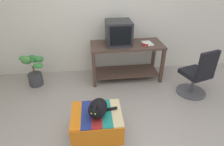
% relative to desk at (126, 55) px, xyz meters
% --- Properties ---
extents(ground_plane, '(14.00, 14.00, 0.00)m').
position_rel_desk_xyz_m(ground_plane, '(-0.35, -1.60, -0.51)').
color(ground_plane, '#9E9389').
extents(back_wall, '(8.00, 0.10, 2.60)m').
position_rel_desk_xyz_m(back_wall, '(-0.35, 0.45, 0.79)').
color(back_wall, silver).
rests_on(back_wall, ground_plane).
extents(desk, '(1.41, 0.63, 0.75)m').
position_rel_desk_xyz_m(desk, '(0.00, 0.00, 0.00)').
color(desk, '#4C382D').
rests_on(desk, ground_plane).
extents(tv_monitor, '(0.48, 0.49, 0.44)m').
position_rel_desk_xyz_m(tv_monitor, '(-0.16, 0.04, 0.45)').
color(tv_monitor, '#28282B').
rests_on(tv_monitor, desk).
extents(keyboard, '(0.41, 0.17, 0.02)m').
position_rel_desk_xyz_m(keyboard, '(-0.17, -0.14, 0.25)').
color(keyboard, '#333338').
rests_on(keyboard, desk).
extents(book, '(0.20, 0.26, 0.02)m').
position_rel_desk_xyz_m(book, '(0.39, -0.04, 0.25)').
color(book, white).
rests_on(book, desk).
extents(ottoman_with_blanket, '(0.66, 0.56, 0.39)m').
position_rel_desk_xyz_m(ottoman_with_blanket, '(-0.65, -1.50, -0.31)').
color(ottoman_with_blanket, tan).
rests_on(ottoman_with_blanket, ground_plane).
extents(cat, '(0.42, 0.39, 0.26)m').
position_rel_desk_xyz_m(cat, '(-0.63, -1.53, -0.02)').
color(cat, black).
rests_on(cat, ottoman_with_blanket).
extents(potted_plant, '(0.44, 0.33, 0.68)m').
position_rel_desk_xyz_m(potted_plant, '(-1.79, -0.09, -0.20)').
color(potted_plant, '#3D3D42').
rests_on(potted_plant, ground_plane).
extents(office_chair, '(0.53, 0.53, 0.89)m').
position_rel_desk_xyz_m(office_chair, '(1.13, -0.72, -0.12)').
color(office_chair, '#4C4C51').
rests_on(office_chair, ground_plane).
extents(stapler, '(0.11, 0.09, 0.04)m').
position_rel_desk_xyz_m(stapler, '(0.32, -0.14, 0.26)').
color(stapler, '#A31E1E').
rests_on(stapler, desk).
extents(pen, '(0.11, 0.10, 0.01)m').
position_rel_desk_xyz_m(pen, '(0.47, 0.08, 0.24)').
color(pen, '#B7B7BC').
rests_on(pen, desk).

